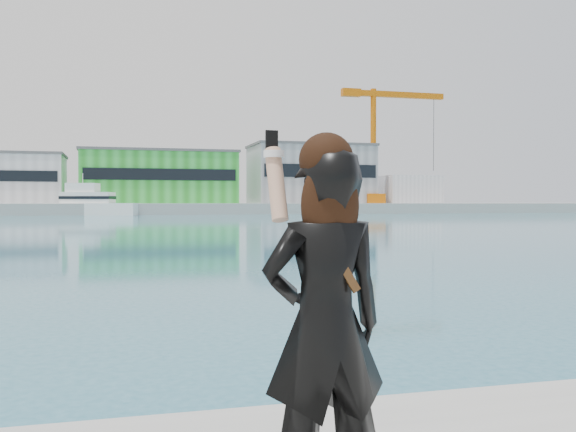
{
  "coord_description": "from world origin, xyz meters",
  "views": [
    {
      "loc": [
        -0.45,
        -3.59,
        2.31
      ],
      "look_at": [
        0.55,
        0.13,
        2.22
      ],
      "focal_mm": 40.0,
      "sensor_mm": 36.0,
      "label": 1
    }
  ],
  "objects_px": {
    "buoy_near": "(320,224)",
    "woman": "(325,315)",
    "dock_crane": "(379,141)",
    "motor_yacht": "(90,203)"
  },
  "relations": [
    {
      "from": "dock_crane",
      "to": "motor_yacht",
      "type": "relative_size",
      "value": 1.49
    },
    {
      "from": "motor_yacht",
      "to": "buoy_near",
      "type": "bearing_deg",
      "value": -46.73
    },
    {
      "from": "woman",
      "to": "dock_crane",
      "type": "bearing_deg",
      "value": -116.59
    },
    {
      "from": "buoy_near",
      "to": "woman",
      "type": "relative_size",
      "value": 0.27
    },
    {
      "from": "motor_yacht",
      "to": "woman",
      "type": "distance_m",
      "value": 112.66
    },
    {
      "from": "dock_crane",
      "to": "motor_yacht",
      "type": "height_order",
      "value": "dock_crane"
    },
    {
      "from": "dock_crane",
      "to": "buoy_near",
      "type": "relative_size",
      "value": 48.0
    },
    {
      "from": "buoy_near",
      "to": "dock_crane",
      "type": "bearing_deg",
      "value": 62.14
    },
    {
      "from": "buoy_near",
      "to": "woman",
      "type": "distance_m",
      "value": 62.11
    },
    {
      "from": "dock_crane",
      "to": "woman",
      "type": "distance_m",
      "value": 134.07
    }
  ]
}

